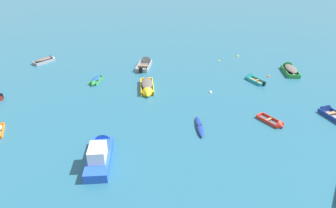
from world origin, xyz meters
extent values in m
cube|color=#4C4C51|center=(-4.17, 32.79, 0.06)|extent=(1.56, 3.72, 0.12)
cube|color=gray|center=(-4.94, 32.81, 0.25)|extent=(0.23, 3.84, 0.49)
cube|color=gray|center=(-3.40, 32.76, 0.25)|extent=(0.23, 3.84, 0.49)
cube|color=gray|center=(-4.24, 30.87, 0.25)|extent=(1.51, 0.21, 0.49)
cone|color=gray|center=(-4.10, 34.78, 0.27)|extent=(1.50, 0.93, 1.47)
cube|color=#937047|center=(-4.18, 32.59, 0.34)|extent=(1.38, 0.45, 0.03)
cube|color=black|center=(-4.24, 30.71, 0.42)|extent=(0.40, 0.37, 0.69)
cube|color=navy|center=(15.55, 20.44, 0.20)|extent=(1.48, 3.33, 0.40)
cone|color=navy|center=(15.40, 22.40, 0.22)|extent=(1.43, 1.23, 1.21)
cube|color=#937047|center=(15.79, 21.47, 0.28)|extent=(1.18, 0.78, 0.03)
cube|color=#99754C|center=(-9.17, 27.54, 0.04)|extent=(0.89, 2.36, 0.08)
cube|color=#288C3D|center=(-8.77, 27.52, 0.16)|extent=(0.19, 2.42, 0.32)
cube|color=#288C3D|center=(-9.58, 27.56, 0.16)|extent=(0.19, 2.42, 0.32)
cube|color=#288C3D|center=(-9.11, 28.75, 0.16)|extent=(0.80, 0.13, 0.32)
cone|color=#288C3D|center=(-9.25, 26.28, 0.18)|extent=(0.81, 0.60, 0.78)
cube|color=#937047|center=(-9.17, 27.67, 0.23)|extent=(0.74, 0.29, 0.03)
cube|color=#937047|center=(-9.21, 26.96, 0.23)|extent=(0.74, 0.29, 0.03)
ellipsoid|color=#19478C|center=(-9.17, 27.54, 0.41)|extent=(0.84, 2.15, 0.25)
cube|color=#4C4C51|center=(9.65, 19.81, 0.04)|extent=(2.08, 2.28, 0.08)
cube|color=red|center=(9.99, 20.09, 0.15)|extent=(1.54, 1.86, 0.31)
cube|color=red|center=(9.30, 19.53, 0.15)|extent=(1.54, 1.86, 0.31)
cube|color=red|center=(8.90, 20.73, 0.15)|extent=(0.73, 0.62, 0.31)
cone|color=red|center=(10.43, 18.86, 0.17)|extent=(1.00, 0.96, 0.85)
cube|color=#937047|center=(9.57, 19.91, 0.21)|extent=(0.77, 0.70, 0.03)
cube|color=blue|center=(-4.35, 13.01, 0.35)|extent=(2.35, 4.83, 0.69)
cone|color=blue|center=(-4.73, 15.38, 0.38)|extent=(1.51, 1.13, 1.38)
cube|color=white|center=(-4.28, 12.55, 1.20)|extent=(1.43, 1.83, 1.01)
cube|color=black|center=(-4.39, 13.28, 1.40)|extent=(1.13, 0.31, 0.44)
cube|color=orange|center=(-13.99, 16.22, 0.14)|extent=(1.11, 2.11, 0.28)
cube|color=maroon|center=(-18.00, 22.22, 0.19)|extent=(0.84, 0.67, 0.37)
cube|color=black|center=(-17.93, 22.31, 0.32)|extent=(0.36, 0.36, 0.52)
cube|color=#99754C|center=(-2.73, 26.02, 0.06)|extent=(1.93, 4.00, 0.13)
cube|color=yellow|center=(-2.07, 26.14, 0.25)|extent=(0.80, 3.95, 0.50)
cube|color=yellow|center=(-3.40, 25.89, 0.25)|extent=(0.80, 3.95, 0.50)
cube|color=yellow|center=(-3.09, 27.98, 0.25)|extent=(1.33, 0.37, 0.50)
cone|color=yellow|center=(-2.36, 23.97, 0.28)|extent=(1.44, 1.13, 1.30)
cube|color=#937047|center=(-2.77, 26.22, 0.35)|extent=(1.26, 0.63, 0.03)
cube|color=#937047|center=(-2.56, 25.07, 0.35)|extent=(1.26, 0.63, 0.03)
ellipsoid|color=#59514C|center=(-2.73, 26.02, 0.65)|extent=(1.82, 3.66, 0.42)
cube|color=#4C4C51|center=(-18.68, 33.51, 0.05)|extent=(2.36, 2.91, 0.10)
cube|color=gray|center=(-19.15, 33.80, 0.20)|extent=(1.60, 2.50, 0.40)
cube|color=gray|center=(-18.21, 33.21, 0.20)|extent=(1.60, 2.50, 0.40)
cube|color=gray|center=(-19.45, 32.28, 0.20)|extent=(0.98, 0.67, 0.40)
cone|color=gray|center=(-17.88, 34.79, 0.22)|extent=(1.25, 1.13, 1.06)
cube|color=#937047|center=(-18.76, 33.38, 0.28)|extent=(1.00, 0.78, 0.03)
ellipsoid|color=#59514C|center=(-18.68, 33.51, 0.50)|extent=(2.19, 2.68, 0.30)
ellipsoid|color=navy|center=(3.15, 18.27, 0.15)|extent=(0.94, 3.44, 0.31)
torus|color=black|center=(3.15, 18.27, 0.29)|extent=(0.46, 0.46, 0.07)
cube|color=#99754C|center=(10.11, 29.10, 0.04)|extent=(2.13, 2.55, 0.08)
cube|color=teal|center=(9.69, 28.82, 0.17)|extent=(1.45, 2.15, 0.34)
cube|color=teal|center=(10.54, 29.38, 0.17)|extent=(1.45, 2.15, 0.34)
cube|color=teal|center=(10.81, 28.04, 0.17)|extent=(0.89, 0.64, 0.34)
cone|color=teal|center=(9.39, 30.20, 0.19)|extent=(1.13, 1.02, 0.98)
cube|color=#937047|center=(10.19, 28.99, 0.24)|extent=(0.91, 0.72, 0.03)
cube|color=black|center=(10.87, 27.95, 0.29)|extent=(0.35, 0.34, 0.47)
cube|color=gray|center=(15.15, 32.34, 0.06)|extent=(1.40, 3.56, 0.12)
cube|color=#288C3D|center=(14.43, 32.35, 0.23)|extent=(0.14, 3.70, 0.47)
cube|color=#288C3D|center=(15.87, 32.34, 0.23)|extent=(0.14, 3.70, 0.47)
cube|color=#288C3D|center=(15.13, 30.50, 0.23)|extent=(1.42, 0.17, 0.47)
cone|color=#288C3D|center=(15.17, 34.27, 0.26)|extent=(1.39, 0.86, 1.38)
cube|color=#937047|center=(15.15, 32.15, 0.33)|extent=(1.30, 0.40, 0.03)
ellipsoid|color=#59514C|center=(15.15, 32.34, 0.60)|extent=(1.33, 3.25, 0.39)
sphere|color=yellow|center=(6.27, 36.18, 0.00)|extent=(0.30, 0.30, 0.30)
sphere|color=silver|center=(4.50, 25.63, 0.00)|extent=(0.36, 0.36, 0.36)
sphere|color=orange|center=(12.05, 30.86, 0.00)|extent=(0.34, 0.34, 0.34)
sphere|color=yellow|center=(9.23, 38.51, 0.00)|extent=(0.34, 0.34, 0.34)
camera|label=1|loc=(2.08, -3.02, 13.82)|focal=30.04mm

